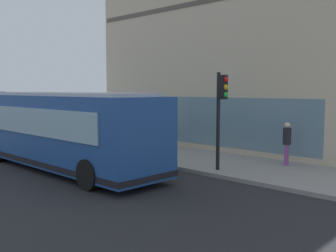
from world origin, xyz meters
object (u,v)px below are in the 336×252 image
Objects in this scene: pedestrian_near_hydrant at (161,128)px; fire_hydrant at (148,145)px; city_bus_nearside at (63,131)px; traffic_light_near_corner at (221,102)px; pedestrian_near_building_entrance at (287,141)px.

fire_hydrant is at bearing -155.26° from pedestrian_near_hydrant.
city_bus_nearside is 4.60m from fire_hydrant.
city_bus_nearside is 6.30m from traffic_light_near_corner.
pedestrian_near_building_entrance is 0.96× the size of pedestrian_near_hydrant.
pedestrian_near_building_entrance is at bearing -88.67° from pedestrian_near_hydrant.
city_bus_nearside reaches higher than pedestrian_near_hydrant.
traffic_light_near_corner is at bearing -99.60° from fire_hydrant.
fire_hydrant is (0.83, 4.90, -2.20)m from traffic_light_near_corner.
pedestrian_near_hydrant is at bearing 24.74° from fire_hydrant.
city_bus_nearside is 5.56× the size of pedestrian_near_hydrant.
fire_hydrant is (4.48, -0.10, -1.04)m from city_bus_nearside.
pedestrian_near_building_entrance is (2.64, -1.33, -1.57)m from traffic_light_near_corner.
pedestrian_near_hydrant reaches higher than fire_hydrant.
traffic_light_near_corner is at bearing -113.62° from pedestrian_near_hydrant.
pedestrian_near_hydrant is (1.65, 0.76, 0.69)m from fire_hydrant.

